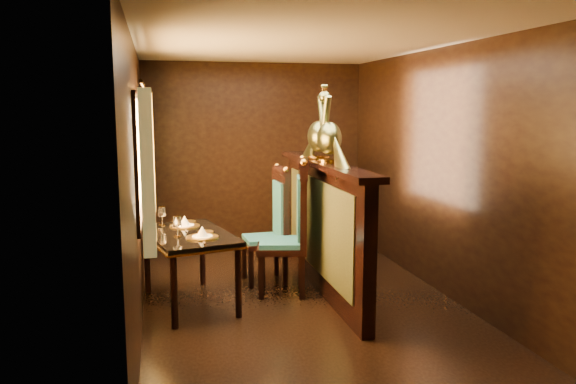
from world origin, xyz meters
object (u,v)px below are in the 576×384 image
(chair_left, at_px, (294,223))
(chair_right, at_px, (274,221))
(dining_table, at_px, (188,240))
(peacock_right, at_px, (319,123))
(peacock_left, at_px, (329,124))

(chair_left, xyz_separation_m, chair_right, (-0.12, 0.43, -0.06))
(dining_table, height_order, peacock_right, peacock_right)
(chair_left, xyz_separation_m, peacock_left, (0.30, -0.18, 1.01))
(dining_table, relative_size, chair_right, 1.04)
(chair_right, xyz_separation_m, peacock_right, (0.42, -0.26, 1.07))
(dining_table, relative_size, chair_left, 0.95)
(chair_right, relative_size, peacock_right, 1.68)
(chair_left, height_order, peacock_right, peacock_right)
(dining_table, distance_m, peacock_right, 1.79)
(chair_left, bearing_deg, peacock_left, -18.20)
(chair_right, bearing_deg, peacock_left, -58.06)
(chair_left, relative_size, peacock_left, 1.84)
(chair_right, bearing_deg, peacock_right, -34.17)
(chair_left, relative_size, peacock_right, 1.84)
(chair_left, xyz_separation_m, peacock_right, (0.30, 0.17, 1.01))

